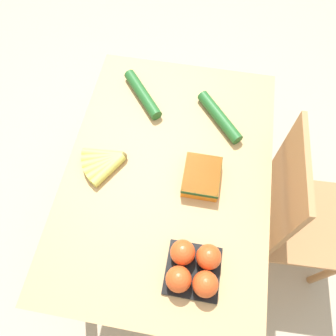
% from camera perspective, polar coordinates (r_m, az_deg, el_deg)
% --- Properties ---
extents(ground_plane, '(12.00, 12.00, 0.00)m').
position_cam_1_polar(ground_plane, '(1.97, -0.00, -10.78)').
color(ground_plane, '#B7A88E').
extents(dining_table, '(1.11, 0.78, 0.77)m').
position_cam_1_polar(dining_table, '(1.36, -0.00, -3.04)').
color(dining_table, tan).
rests_on(dining_table, ground_plane).
extents(chair, '(0.44, 0.42, 0.98)m').
position_cam_1_polar(chair, '(1.58, 21.03, -7.52)').
color(chair, '#A87547').
rests_on(chair, ground_plane).
extents(banana_bunch, '(0.16, 0.17, 0.04)m').
position_cam_1_polar(banana_bunch, '(1.27, -10.96, 0.99)').
color(banana_bunch, brown).
rests_on(banana_bunch, dining_table).
extents(tomato_pack, '(0.18, 0.18, 0.09)m').
position_cam_1_polar(tomato_pack, '(1.09, 4.49, -17.01)').
color(tomato_pack, black).
rests_on(tomato_pack, dining_table).
extents(carrot_bag, '(0.16, 0.13, 0.05)m').
position_cam_1_polar(carrot_bag, '(1.21, 5.89, -1.45)').
color(carrot_bag, orange).
rests_on(carrot_bag, dining_table).
extents(cucumber_near, '(0.23, 0.20, 0.05)m').
position_cam_1_polar(cucumber_near, '(1.37, 8.94, 8.80)').
color(cucumber_near, '#236028').
rests_on(cucumber_near, dining_table).
extents(cucumber_far, '(0.23, 0.20, 0.05)m').
position_cam_1_polar(cucumber_far, '(1.43, -4.45, 12.70)').
color(cucumber_far, '#236028').
rests_on(cucumber_far, dining_table).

